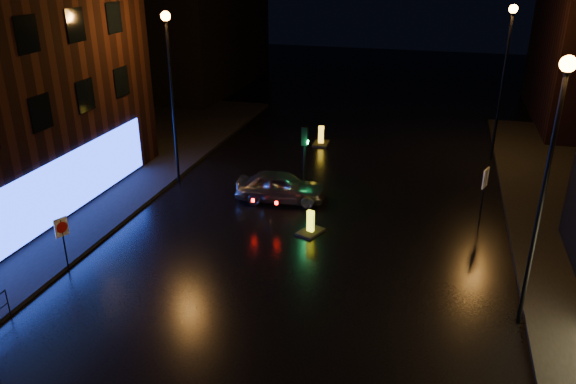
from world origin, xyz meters
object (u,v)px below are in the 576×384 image
Objects in this scene: traffic_signal at (304,186)px; road_sign_left at (62,232)px; bollard_far at (321,140)px; bollard_near at (310,228)px; silver_hatchback at (281,186)px; road_sign_right at (485,183)px.

road_sign_left is at bearing -126.44° from traffic_signal.
traffic_signal is 2.53× the size of bollard_far.
bollard_near is 1.00× the size of bollard_far.
road_sign_right reaches higher than silver_hatchback.
silver_hatchback is 9.04m from road_sign_right.
road_sign_right is at bearing -6.62° from traffic_signal.
silver_hatchback is at bearing 77.48° from road_sign_left.
traffic_signal is 2.52× the size of bollard_near.
road_sign_right is at bearing 51.49° from road_sign_left.
road_sign_right is (8.04, -0.93, 1.41)m from traffic_signal.
bollard_far is 0.54× the size of road_sign_right.
traffic_signal is 3.94m from bollard_near.
traffic_signal is at bearing -85.95° from bollard_far.
silver_hatchback is 3.62m from bollard_near.
bollard_far is (-2.10, 11.62, 0.03)m from bollard_near.
bollard_far is 0.64× the size of road_sign_left.
silver_hatchback is at bearing -137.10° from traffic_signal.
silver_hatchback is at bearing 19.81° from road_sign_right.
road_sign_left is (-5.80, -16.95, 1.35)m from bollard_far.
bollard_near is (1.20, -3.74, -0.28)m from traffic_signal.
bollard_far is 17.97m from road_sign_left.
road_sign_left reaches higher than bollard_far.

